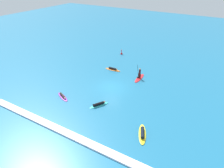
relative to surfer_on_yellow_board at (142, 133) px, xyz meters
name	(u,v)px	position (x,y,z in m)	size (l,w,h in m)	color
ground_plane	(112,87)	(-7.80, 6.85, -0.16)	(120.00, 120.00, 0.00)	#1E6B93
surfer_on_yellow_board	(142,133)	(0.00, 0.00, 0.00)	(1.97, 3.15, 0.46)	yellow
surfer_on_red_board	(139,76)	(-5.60, 11.37, 0.21)	(0.98, 3.31, 2.24)	red
surfer_on_purple_board	(63,96)	(-11.96, 1.14, -0.03)	(2.67, 1.69, 0.37)	purple
surfer_on_orange_board	(113,69)	(-10.70, 11.89, -0.01)	(2.72, 0.77, 0.43)	orange
surfer_on_teal_board	(99,104)	(-6.77, 2.00, 0.01)	(1.82, 2.56, 0.44)	#33C6CC
marker_buoy	(122,53)	(-13.03, 19.09, 0.00)	(0.42, 0.42, 1.05)	red
wave_crest	(59,129)	(-7.80, -3.96, -0.07)	(21.09, 0.90, 0.18)	white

